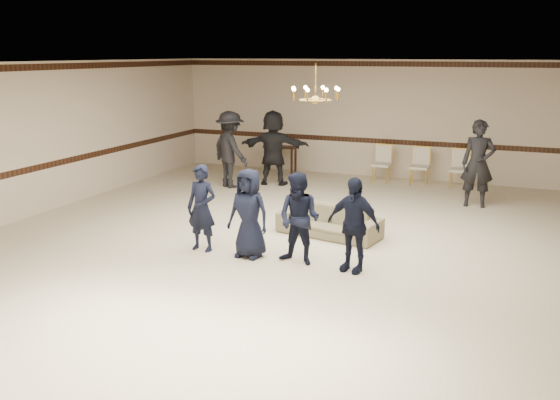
% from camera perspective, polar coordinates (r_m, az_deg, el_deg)
% --- Properties ---
extents(room, '(12.01, 14.01, 3.21)m').
position_cam_1_polar(room, '(9.99, 1.46, 3.68)').
color(room, beige).
rests_on(room, ground).
extents(chair_rail, '(12.00, 0.02, 0.14)m').
position_cam_1_polar(chair_rail, '(16.72, 9.98, 5.54)').
color(chair_rail, '#381B10').
rests_on(chair_rail, wall_back).
extents(crown_molding, '(12.00, 0.02, 0.14)m').
position_cam_1_polar(crown_molding, '(16.55, 10.29, 12.68)').
color(crown_molding, '#381B10').
rests_on(crown_molding, wall_back).
extents(chandelier, '(0.94, 0.94, 0.89)m').
position_cam_1_polar(chandelier, '(10.78, 3.42, 11.24)').
color(chandelier, '#AF8738').
rests_on(chandelier, ceiling).
extents(boy_a, '(0.57, 0.39, 1.52)m').
position_cam_1_polar(boy_a, '(10.39, -7.50, -0.77)').
color(boy_a, black).
rests_on(boy_a, floor).
extents(boy_b, '(0.78, 0.55, 1.52)m').
position_cam_1_polar(boy_b, '(9.99, -3.00, -1.27)').
color(boy_b, black).
rests_on(boy_b, floor).
extents(boy_c, '(0.81, 0.68, 1.52)m').
position_cam_1_polar(boy_c, '(9.66, 1.85, -1.80)').
color(boy_c, black).
rests_on(boy_c, floor).
extents(boy_d, '(0.95, 0.55, 1.52)m').
position_cam_1_polar(boy_d, '(9.40, 7.01, -2.35)').
color(boy_d, black).
rests_on(boy_d, floor).
extents(settee, '(2.05, 1.11, 0.57)m').
position_cam_1_polar(settee, '(11.28, 4.72, -2.03)').
color(settee, '#74694D').
rests_on(settee, floor).
extents(adult_left, '(1.45, 1.24, 1.95)m').
position_cam_1_polar(adult_left, '(15.27, -4.78, 4.83)').
color(adult_left, black).
rests_on(adult_left, floor).
extents(adult_mid, '(1.88, 0.89, 1.95)m').
position_cam_1_polar(adult_mid, '(15.52, -0.63, 5.02)').
color(adult_mid, black).
rests_on(adult_mid, floor).
extents(adult_right, '(0.75, 0.52, 1.95)m').
position_cam_1_polar(adult_right, '(13.98, 18.40, 3.32)').
color(adult_right, black).
rests_on(adult_right, floor).
extents(banquet_chair_left, '(0.50, 0.50, 0.98)m').
position_cam_1_polar(banquet_chair_left, '(16.12, 9.70, 3.40)').
color(banquet_chair_left, beige).
rests_on(banquet_chair_left, floor).
extents(banquet_chair_mid, '(0.49, 0.49, 0.98)m').
position_cam_1_polar(banquet_chair_mid, '(15.94, 13.21, 3.12)').
color(banquet_chair_mid, beige).
rests_on(banquet_chair_mid, floor).
extents(banquet_chair_right, '(0.50, 0.50, 0.98)m').
position_cam_1_polar(banquet_chair_right, '(15.82, 16.78, 2.81)').
color(banquet_chair_right, beige).
rests_on(banquet_chair_right, floor).
extents(console_table, '(0.93, 0.39, 0.78)m').
position_cam_1_polar(console_table, '(17.20, 0.02, 3.92)').
color(console_table, black).
rests_on(console_table, floor).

